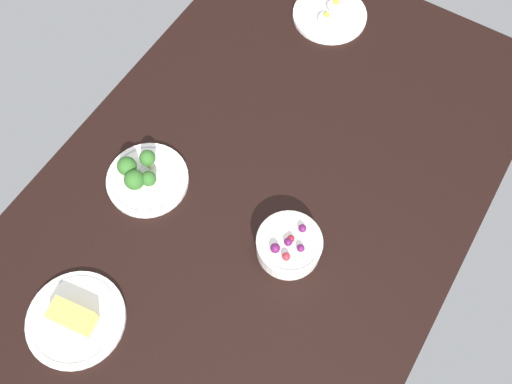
# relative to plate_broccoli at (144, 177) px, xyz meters

# --- Properties ---
(dining_table) EXTENTS (1.46, 0.90, 0.04)m
(dining_table) POSITION_rel_plate_broccoli_xyz_m (0.10, -0.23, -0.04)
(dining_table) COLOR black
(dining_table) RESTS_ON ground
(plate_broccoli) EXTENTS (0.18, 0.18, 0.07)m
(plate_broccoli) POSITION_rel_plate_broccoli_xyz_m (0.00, 0.00, 0.00)
(plate_broccoli) COLOR white
(plate_broccoli) RESTS_ON dining_table
(plate_eggs) EXTENTS (0.19, 0.19, 0.04)m
(plate_eggs) POSITION_rel_plate_broccoli_xyz_m (0.64, -0.12, -0.01)
(plate_eggs) COLOR white
(plate_eggs) RESTS_ON dining_table
(bowl_berries) EXTENTS (0.14, 0.14, 0.07)m
(bowl_berries) POSITION_rel_plate_broccoli_xyz_m (0.03, -0.35, 0.01)
(bowl_berries) COLOR white
(bowl_berries) RESTS_ON dining_table
(plate_cheese) EXTENTS (0.20, 0.20, 0.05)m
(plate_cheese) POSITION_rel_plate_broccoli_xyz_m (-0.32, -0.07, -0.01)
(plate_cheese) COLOR white
(plate_cheese) RESTS_ON dining_table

